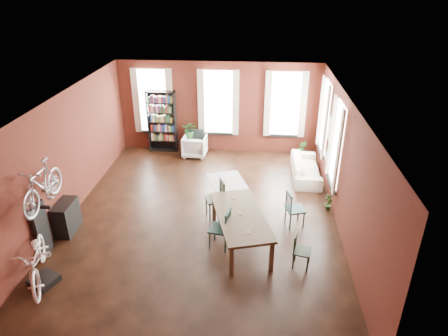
# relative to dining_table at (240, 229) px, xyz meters

# --- Properties ---
(room) EXTENTS (9.00, 9.04, 3.22)m
(room) POSITION_rel_dining_table_xyz_m (-0.80, 1.65, 1.74)
(room) COLOR black
(room) RESTS_ON ground
(dining_table) EXTENTS (1.66, 2.53, 0.79)m
(dining_table) POSITION_rel_dining_table_xyz_m (0.00, 0.00, 0.00)
(dining_table) COLOR brown
(dining_table) RESTS_ON ground
(dining_chair_a) EXTENTS (0.55, 0.55, 1.01)m
(dining_chair_a) POSITION_rel_dining_table_xyz_m (-0.47, -0.18, 0.11)
(dining_chair_a) COLOR #1B3D39
(dining_chair_a) RESTS_ON ground
(dining_chair_b) EXTENTS (0.61, 0.61, 1.02)m
(dining_chair_b) POSITION_rel_dining_table_xyz_m (-0.72, 1.14, 0.11)
(dining_chair_b) COLOR black
(dining_chair_b) RESTS_ON ground
(dining_chair_c) EXTENTS (0.46, 0.46, 0.82)m
(dining_chair_c) POSITION_rel_dining_table_xyz_m (1.39, -0.73, 0.02)
(dining_chair_c) COLOR black
(dining_chair_c) RESTS_ON ground
(dining_chair_d) EXTENTS (0.55, 0.55, 0.95)m
(dining_chair_d) POSITION_rel_dining_table_xyz_m (1.35, 0.87, 0.08)
(dining_chair_d) COLOR #193537
(dining_chair_d) RESTS_ON ground
(bookshelf) EXTENTS (1.00, 0.32, 2.20)m
(bookshelf) POSITION_rel_dining_table_xyz_m (-3.05, 5.33, 0.70)
(bookshelf) COLOR black
(bookshelf) RESTS_ON ground
(white_armchair) EXTENTS (0.83, 0.78, 0.82)m
(white_armchair) POSITION_rel_dining_table_xyz_m (-1.84, 4.93, 0.01)
(white_armchair) COLOR silver
(white_armchair) RESTS_ON ground
(cream_sofa) EXTENTS (0.61, 2.08, 0.81)m
(cream_sofa) POSITION_rel_dining_table_xyz_m (1.90, 3.63, 0.01)
(cream_sofa) COLOR beige
(cream_sofa) RESTS_ON ground
(striped_rug) EXTENTS (1.55, 1.93, 0.01)m
(striped_rug) POSITION_rel_dining_table_xyz_m (-0.50, 2.91, -0.39)
(striped_rug) COLOR black
(striped_rug) RESTS_ON ground
(bike_trainer) EXTENTS (0.64, 0.64, 0.14)m
(bike_trainer) POSITION_rel_dining_table_xyz_m (-4.02, -1.74, -0.33)
(bike_trainer) COLOR black
(bike_trainer) RESTS_ON ground
(bike_wall_rack) EXTENTS (0.16, 0.60, 1.30)m
(bike_wall_rack) POSITION_rel_dining_table_xyz_m (-4.45, -0.77, 0.25)
(bike_wall_rack) COLOR black
(bike_wall_rack) RESTS_ON ground
(console_table) EXTENTS (0.40, 0.80, 0.80)m
(console_table) POSITION_rel_dining_table_xyz_m (-4.33, 0.13, 0.00)
(console_table) COLOR black
(console_table) RESTS_ON ground
(plant_stand) EXTENTS (0.30, 0.30, 0.56)m
(plant_stand) POSITION_rel_dining_table_xyz_m (-2.03, 5.29, -0.12)
(plant_stand) COLOR black
(plant_stand) RESTS_ON ground
(plant_by_sofa) EXTENTS (0.48, 0.65, 0.26)m
(plant_by_sofa) POSITION_rel_dining_table_xyz_m (1.92, 5.23, -0.27)
(plant_by_sofa) COLOR #2A5E25
(plant_by_sofa) RESTS_ON ground
(plant_small) EXTENTS (0.50, 0.52, 0.17)m
(plant_small) POSITION_rel_dining_table_xyz_m (2.33, 1.68, -0.31)
(plant_small) COLOR #2E6026
(plant_small) RESTS_ON ground
(bicycle_floor) EXTENTS (0.99, 1.17, 1.88)m
(bicycle_floor) POSITION_rel_dining_table_xyz_m (-4.02, -1.76, 0.69)
(bicycle_floor) COLOR silver
(bicycle_floor) RESTS_ON bike_trainer
(bicycle_hung) EXTENTS (0.47, 1.00, 1.66)m
(bicycle_hung) POSITION_rel_dining_table_xyz_m (-4.20, -0.77, 1.74)
(bicycle_hung) COLOR #A5A8AD
(bicycle_hung) RESTS_ON bike_wall_rack
(plant_on_stand) EXTENTS (0.59, 0.65, 0.48)m
(plant_on_stand) POSITION_rel_dining_table_xyz_m (-2.04, 5.28, 0.40)
(plant_on_stand) COLOR #275F26
(plant_on_stand) RESTS_ON plant_stand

